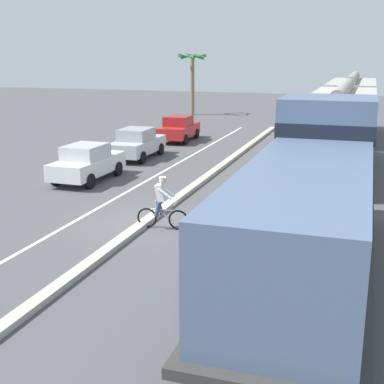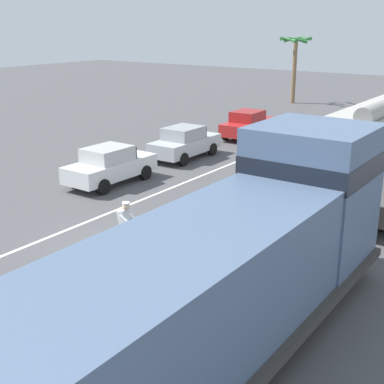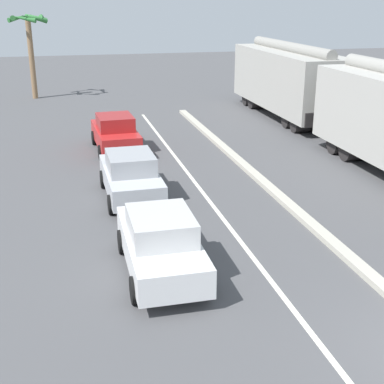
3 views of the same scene
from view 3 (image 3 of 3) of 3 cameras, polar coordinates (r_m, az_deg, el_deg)
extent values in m
cube|color=#B2AD9E|center=(16.03, 13.46, -4.13)|extent=(0.36, 36.00, 0.16)
cube|color=silver|center=(15.17, 5.29, -5.38)|extent=(0.14, 36.00, 0.01)
cube|color=black|center=(25.98, 15.62, 6.99)|extent=(2.61, 0.10, 0.70)
cylinder|color=black|center=(24.86, 17.14, 5.08)|extent=(2.46, 0.90, 0.90)
cylinder|color=black|center=(23.96, 18.45, 4.39)|extent=(2.46, 0.90, 0.90)
cube|color=#A3A099|center=(31.36, 10.18, 11.78)|extent=(2.90, 10.40, 3.10)
cylinder|color=gray|center=(31.17, 10.38, 14.92)|extent=(0.60, 9.88, 0.60)
cube|color=black|center=(36.35, 6.72, 11.14)|extent=(2.61, 0.10, 0.70)
cube|color=black|center=(26.92, 14.50, 7.53)|extent=(2.61, 0.10, 0.70)
cylinder|color=black|center=(35.07, 7.53, 9.95)|extent=(2.46, 0.90, 0.90)
cylinder|color=black|center=(34.07, 8.20, 9.62)|extent=(2.46, 0.90, 0.90)
cylinder|color=black|center=(29.27, 12.07, 7.69)|extent=(2.46, 0.90, 0.90)
cylinder|color=black|center=(28.31, 13.02, 7.20)|extent=(2.46, 0.90, 0.90)
cube|color=silver|center=(13.32, -3.40, -5.92)|extent=(1.73, 4.21, 0.70)
cube|color=beige|center=(12.91, -3.34, -3.61)|extent=(1.51, 1.91, 0.60)
cube|color=#1E232D|center=(13.84, -4.07, -2.18)|extent=(1.43, 0.13, 0.51)
cylinder|color=black|center=(14.54, -7.43, -5.26)|extent=(0.22, 0.64, 0.64)
cylinder|color=black|center=(14.76, -1.17, -4.68)|extent=(0.22, 0.64, 0.64)
cylinder|color=black|center=(12.25, -6.04, -10.36)|extent=(0.22, 0.64, 0.64)
cylinder|color=black|center=(12.51, 1.41, -9.54)|extent=(0.22, 0.64, 0.64)
cube|color=#B7BABF|center=(18.30, -6.56, 1.35)|extent=(1.75, 4.22, 0.70)
cube|color=#9C9EA2|center=(17.96, -6.57, 3.17)|extent=(1.52, 1.92, 0.60)
cube|color=#1E232D|center=(18.93, -7.00, 3.87)|extent=(1.43, 0.14, 0.51)
cylinder|color=black|center=(19.56, -9.41, 1.37)|extent=(0.23, 0.64, 0.64)
cylinder|color=black|center=(19.75, -4.75, 1.76)|extent=(0.23, 0.64, 0.64)
cylinder|color=black|center=(17.12, -8.56, -1.33)|extent=(0.23, 0.64, 0.64)
cylinder|color=black|center=(17.33, -3.25, -0.86)|extent=(0.23, 0.64, 0.64)
cube|color=red|center=(24.27, -8.18, 5.95)|extent=(1.86, 4.26, 0.70)
cube|color=maroon|center=(23.97, -8.20, 7.38)|extent=(1.57, 1.96, 0.60)
cube|color=#1E232D|center=(24.95, -8.53, 7.74)|extent=(1.43, 0.18, 0.51)
cylinder|color=black|center=(25.52, -10.37, 5.71)|extent=(0.25, 0.65, 0.64)
cylinder|color=black|center=(25.72, -6.78, 6.01)|extent=(0.25, 0.65, 0.64)
cylinder|color=black|center=(23.01, -9.65, 4.19)|extent=(0.25, 0.65, 0.64)
cylinder|color=black|center=(23.23, -5.69, 4.53)|extent=(0.25, 0.65, 0.64)
cylinder|color=#846647|center=(38.31, -16.73, 13.40)|extent=(0.36, 0.36, 5.20)
cone|color=#2D7033|center=(38.16, -15.73, 17.48)|extent=(0.43, 1.82, 0.35)
cone|color=#2D7033|center=(38.81, -16.23, 17.47)|extent=(1.61, 1.39, 0.39)
cone|color=#2D7033|center=(38.92, -17.83, 17.32)|extent=(1.72, 1.24, 0.65)
cone|color=#2D7033|center=(38.14, -18.55, 17.20)|extent=(0.40, 1.82, 0.36)
cone|color=#2D7033|center=(37.30, -17.68, 17.25)|extent=(1.83, 0.92, 0.60)
cone|color=#2D7033|center=(37.32, -16.54, 17.36)|extent=(1.77, 1.11, 0.71)
camera|label=1|loc=(16.33, 106.43, -9.59)|focal=50.00mm
camera|label=2|loc=(18.06, 89.77, 0.61)|focal=50.00mm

